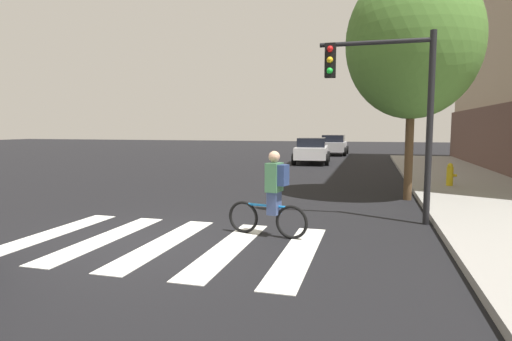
{
  "coord_description": "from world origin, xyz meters",
  "views": [
    {
      "loc": [
        4.14,
        -6.87,
        2.13
      ],
      "look_at": [
        2.14,
        0.42,
        1.36
      ],
      "focal_mm": 29.43,
      "sensor_mm": 36.0,
      "label": 1
    }
  ],
  "objects_px": {
    "cyclist": "(273,194)",
    "street_tree_near": "(413,43)",
    "sedan_mid": "(312,150)",
    "sedan_far": "(334,145)",
    "traffic_light_near": "(391,95)",
    "fire_hydrant": "(450,175)"
  },
  "relations": [
    {
      "from": "sedan_mid",
      "to": "sedan_far",
      "type": "distance_m",
      "value": 8.39
    },
    {
      "from": "sedan_mid",
      "to": "cyclist",
      "type": "distance_m",
      "value": 17.42
    },
    {
      "from": "sedan_mid",
      "to": "traffic_light_near",
      "type": "distance_m",
      "value": 16.01
    },
    {
      "from": "cyclist",
      "to": "street_tree_near",
      "type": "bearing_deg",
      "value": 60.89
    },
    {
      "from": "sedan_mid",
      "to": "traffic_light_near",
      "type": "relative_size",
      "value": 1.09
    },
    {
      "from": "sedan_far",
      "to": "street_tree_near",
      "type": "height_order",
      "value": "street_tree_near"
    },
    {
      "from": "street_tree_near",
      "to": "cyclist",
      "type": "bearing_deg",
      "value": -119.11
    },
    {
      "from": "sedan_far",
      "to": "cyclist",
      "type": "distance_m",
      "value": 25.73
    },
    {
      "from": "street_tree_near",
      "to": "sedan_far",
      "type": "bearing_deg",
      "value": 100.86
    },
    {
      "from": "sedan_mid",
      "to": "cyclist",
      "type": "bearing_deg",
      "value": -84.69
    },
    {
      "from": "sedan_far",
      "to": "cyclist",
      "type": "height_order",
      "value": "cyclist"
    },
    {
      "from": "sedan_far",
      "to": "street_tree_near",
      "type": "relative_size",
      "value": 0.68
    },
    {
      "from": "traffic_light_near",
      "to": "street_tree_near",
      "type": "bearing_deg",
      "value": 78.05
    },
    {
      "from": "street_tree_near",
      "to": "sedan_mid",
      "type": "bearing_deg",
      "value": 110.43
    },
    {
      "from": "traffic_light_near",
      "to": "sedan_far",
      "type": "bearing_deg",
      "value": 97.75
    },
    {
      "from": "fire_hydrant",
      "to": "cyclist",
      "type": "bearing_deg",
      "value": -120.11
    },
    {
      "from": "sedan_mid",
      "to": "street_tree_near",
      "type": "xyz_separation_m",
      "value": [
        4.52,
        -12.12,
        3.77
      ]
    },
    {
      "from": "sedan_far",
      "to": "traffic_light_near",
      "type": "distance_m",
      "value": 24.08
    },
    {
      "from": "sedan_far",
      "to": "fire_hydrant",
      "type": "height_order",
      "value": "sedan_far"
    },
    {
      "from": "cyclist",
      "to": "traffic_light_near",
      "type": "xyz_separation_m",
      "value": [
        2.21,
        1.94,
        2.02
      ]
    },
    {
      "from": "sedan_mid",
      "to": "street_tree_near",
      "type": "relative_size",
      "value": 0.68
    },
    {
      "from": "cyclist",
      "to": "street_tree_near",
      "type": "height_order",
      "value": "street_tree_near"
    }
  ]
}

